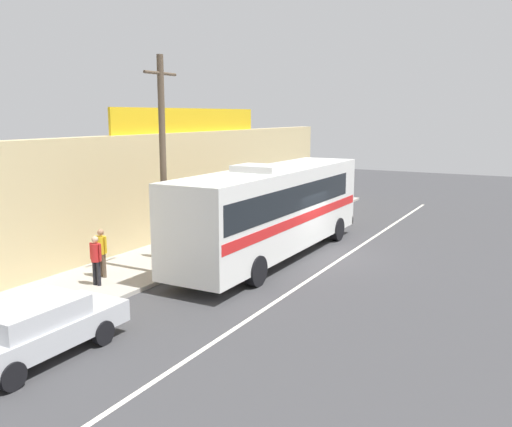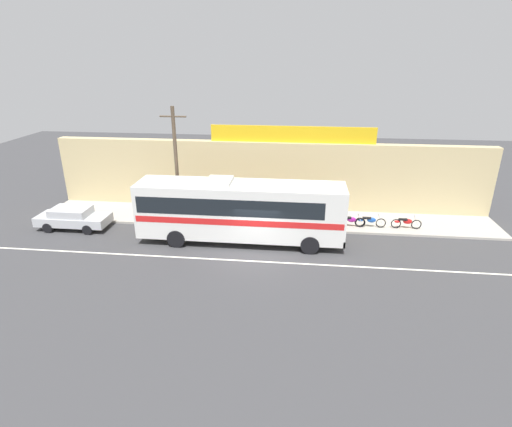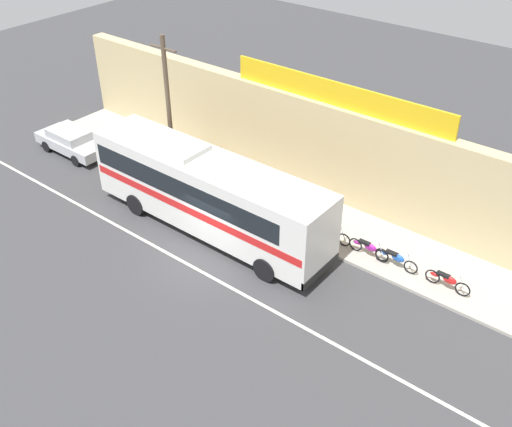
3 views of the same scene
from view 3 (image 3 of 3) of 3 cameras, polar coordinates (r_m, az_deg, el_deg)
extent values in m
plane|color=#3A3A3D|center=(25.27, -5.03, -4.17)|extent=(70.00, 70.00, 0.00)
cube|color=#A8A399|center=(28.46, 2.05, 1.04)|extent=(30.00, 3.60, 0.14)
cube|color=tan|center=(28.81, 4.72, 6.76)|extent=(30.00, 0.70, 4.80)
cube|color=gold|center=(26.79, 7.91, 11.33)|extent=(11.08, 0.12, 1.10)
cube|color=silver|center=(24.84, -6.29, -5.06)|extent=(30.00, 0.14, 0.01)
cube|color=silver|center=(25.72, -4.61, 2.06)|extent=(11.88, 2.52, 3.10)
cube|color=black|center=(25.71, -5.45, 3.44)|extent=(10.46, 2.54, 0.96)
cube|color=red|center=(25.88, -4.58, 1.49)|extent=(11.65, 2.53, 0.36)
cube|color=black|center=(22.49, 6.56, -1.98)|extent=(0.04, 2.26, 1.40)
cube|color=black|center=(23.62, 6.25, -5.54)|extent=(0.12, 2.52, 0.36)
cube|color=silver|center=(25.61, -6.76, 6.09)|extent=(1.40, 1.76, 0.24)
cylinder|color=black|center=(25.23, 4.16, -2.71)|extent=(1.04, 0.32, 1.04)
cylinder|color=black|center=(23.73, 0.91, -5.38)|extent=(1.04, 0.32, 1.04)
cylinder|color=black|center=(29.36, -8.10, 2.88)|extent=(1.04, 0.32, 1.04)
cylinder|color=black|center=(28.09, -11.47, 0.90)|extent=(1.04, 0.32, 1.04)
cube|color=#B7BABF|center=(34.16, -17.30, 6.53)|extent=(4.47, 1.74, 0.56)
cube|color=#B7BABF|center=(34.01, -17.55, 7.34)|extent=(2.33, 1.56, 0.48)
cube|color=black|center=(33.37, -16.66, 6.91)|extent=(0.21, 1.46, 0.34)
cylinder|color=black|center=(33.73, -14.80, 6.03)|extent=(0.62, 0.20, 0.62)
cylinder|color=black|center=(32.92, -16.99, 4.91)|extent=(0.62, 0.20, 0.62)
cylinder|color=black|center=(35.67, -17.43, 7.17)|extent=(0.62, 0.20, 0.62)
cylinder|color=black|center=(34.91, -19.56, 6.13)|extent=(0.62, 0.20, 0.62)
cylinder|color=brown|center=(28.78, -8.40, 9.67)|extent=(0.22, 0.22, 7.40)
cylinder|color=brown|center=(27.65, -8.95, 15.50)|extent=(1.60, 0.10, 0.10)
torus|color=black|center=(25.04, 12.07, -4.03)|extent=(0.62, 0.06, 0.62)
torus|color=black|center=(25.46, 9.59, -2.97)|extent=(0.62, 0.06, 0.62)
cylinder|color=silver|center=(24.88, 11.99, -3.42)|extent=(0.34, 0.04, 0.65)
cylinder|color=silver|center=(24.72, 11.87, -2.75)|extent=(0.03, 0.56, 0.03)
ellipsoid|color=#991E8C|center=(25.11, 10.98, -3.23)|extent=(0.56, 0.22, 0.34)
cube|color=black|center=(25.14, 10.44, -2.77)|extent=(0.52, 0.20, 0.10)
ellipsoid|color=#991E8C|center=(25.36, 9.73, -2.77)|extent=(0.36, 0.14, 0.16)
torus|color=black|center=(24.25, 19.33, -6.93)|extent=(0.62, 0.06, 0.62)
torus|color=black|center=(24.51, 16.68, -5.84)|extent=(0.62, 0.06, 0.62)
cylinder|color=silver|center=(24.08, 19.29, -6.32)|extent=(0.34, 0.04, 0.65)
cylinder|color=silver|center=(23.90, 19.21, -5.65)|extent=(0.03, 0.56, 0.03)
ellipsoid|color=red|center=(24.25, 18.20, -6.12)|extent=(0.56, 0.22, 0.34)
cube|color=black|center=(24.23, 17.64, -5.65)|extent=(0.52, 0.20, 0.10)
ellipsoid|color=red|center=(24.41, 16.86, -5.64)|extent=(0.36, 0.14, 0.16)
torus|color=black|center=(25.65, 8.50, -2.53)|extent=(0.62, 0.06, 0.62)
torus|color=black|center=(26.18, 6.02, -1.45)|extent=(0.62, 0.06, 0.62)
cylinder|color=silver|center=(25.51, 8.40, -1.92)|extent=(0.34, 0.04, 0.65)
cylinder|color=silver|center=(25.36, 8.27, -1.26)|extent=(0.03, 0.56, 0.03)
ellipsoid|color=orange|center=(25.78, 7.40, -1.72)|extent=(0.56, 0.22, 0.34)
cube|color=black|center=(25.83, 6.85, -1.26)|extent=(0.52, 0.20, 0.10)
ellipsoid|color=orange|center=(26.08, 6.15, -1.25)|extent=(0.36, 0.14, 0.16)
torus|color=black|center=(24.73, 14.71, -5.04)|extent=(0.62, 0.06, 0.62)
torus|color=black|center=(25.10, 12.05, -3.92)|extent=(0.62, 0.06, 0.62)
cylinder|color=silver|center=(24.56, 14.65, -4.43)|extent=(0.34, 0.04, 0.65)
cylinder|color=silver|center=(24.40, 14.55, -3.76)|extent=(0.03, 0.56, 0.03)
ellipsoid|color=#1E51B2|center=(24.78, 13.56, -4.21)|extent=(0.56, 0.22, 0.34)
cube|color=black|center=(24.79, 12.98, -3.73)|extent=(0.52, 0.20, 0.10)
ellipsoid|color=#1E51B2|center=(25.00, 12.21, -3.71)|extent=(0.36, 0.14, 0.16)
cylinder|color=black|center=(32.40, -8.92, 6.03)|extent=(0.13, 0.13, 0.79)
cylinder|color=black|center=(32.29, -9.15, 5.91)|extent=(0.13, 0.13, 0.79)
cylinder|color=red|center=(32.03, -9.14, 7.06)|extent=(0.30, 0.30, 0.60)
sphere|color=tan|center=(31.83, -9.21, 7.76)|extent=(0.21, 0.21, 0.21)
cylinder|color=red|center=(32.13, -8.89, 7.24)|extent=(0.08, 0.08, 0.55)
cylinder|color=red|center=(31.90, -9.41, 6.98)|extent=(0.08, 0.08, 0.55)
cylinder|color=brown|center=(30.33, -3.34, 4.37)|extent=(0.13, 0.13, 0.84)
cylinder|color=brown|center=(30.22, -3.57, 4.24)|extent=(0.13, 0.13, 0.84)
cylinder|color=white|center=(29.91, -3.50, 5.52)|extent=(0.30, 0.30, 0.63)
sphere|color=#A37556|center=(29.70, -3.53, 6.29)|extent=(0.23, 0.23, 0.23)
cylinder|color=white|center=(30.03, -3.25, 5.72)|extent=(0.08, 0.08, 0.58)
cylinder|color=white|center=(29.77, -3.76, 5.42)|extent=(0.08, 0.08, 0.58)
cylinder|color=brown|center=(32.20, -7.36, 6.00)|extent=(0.13, 0.13, 0.81)
cylinder|color=brown|center=(32.09, -7.58, 5.88)|extent=(0.13, 0.13, 0.81)
cylinder|color=gold|center=(31.81, -7.56, 7.07)|extent=(0.30, 0.30, 0.61)
sphere|color=#A37556|center=(31.61, -7.62, 7.79)|extent=(0.22, 0.22, 0.22)
cylinder|color=gold|center=(31.92, -7.31, 7.25)|extent=(0.08, 0.08, 0.56)
cylinder|color=gold|center=(31.68, -7.82, 6.98)|extent=(0.08, 0.08, 0.56)
camera|label=1|loc=(35.94, -40.08, 10.09)|focal=38.40mm
camera|label=2|loc=(14.21, -68.07, -11.73)|focal=28.49mm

